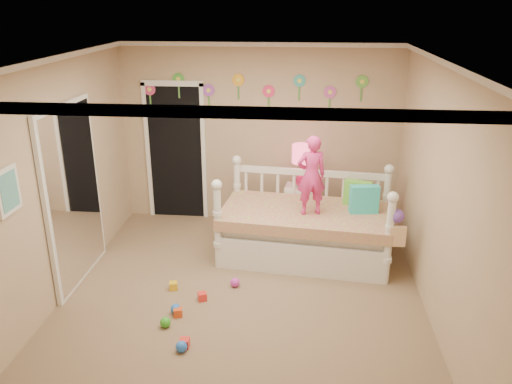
# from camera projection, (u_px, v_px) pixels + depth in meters

# --- Properties ---
(floor) EXTENTS (4.00, 4.50, 0.01)m
(floor) POSITION_uv_depth(u_px,v_px,m) (242.00, 298.00, 5.74)
(floor) COLOR #7F684C
(floor) RESTS_ON ground
(ceiling) EXTENTS (4.00, 4.50, 0.01)m
(ceiling) POSITION_uv_depth(u_px,v_px,m) (239.00, 60.00, 4.82)
(ceiling) COLOR white
(ceiling) RESTS_ON floor
(back_wall) EXTENTS (4.00, 0.01, 2.60)m
(back_wall) POSITION_uv_depth(u_px,v_px,m) (260.00, 135.00, 7.37)
(back_wall) COLOR tan
(back_wall) RESTS_ON floor
(left_wall) EXTENTS (0.01, 4.50, 2.60)m
(left_wall) POSITION_uv_depth(u_px,v_px,m) (55.00, 183.00, 5.45)
(left_wall) COLOR tan
(left_wall) RESTS_ON floor
(right_wall) EXTENTS (0.01, 4.50, 2.60)m
(right_wall) POSITION_uv_depth(u_px,v_px,m) (440.00, 196.00, 5.10)
(right_wall) COLOR tan
(right_wall) RESTS_ON floor
(crown_molding) EXTENTS (4.00, 4.50, 0.06)m
(crown_molding) POSITION_uv_depth(u_px,v_px,m) (240.00, 64.00, 4.83)
(crown_molding) COLOR white
(crown_molding) RESTS_ON ceiling
(daybed) EXTENTS (2.26, 1.38, 1.16)m
(daybed) POSITION_uv_depth(u_px,v_px,m) (305.00, 214.00, 6.49)
(daybed) COLOR white
(daybed) RESTS_ON floor
(pillow_turquoise) EXTENTS (0.37, 0.18, 0.35)m
(pillow_turquoise) POSITION_uv_depth(u_px,v_px,m) (364.00, 199.00, 6.32)
(pillow_turquoise) COLOR #29D1BE
(pillow_turquoise) RESTS_ON daybed
(pillow_lime) EXTENTS (0.36, 0.24, 0.32)m
(pillow_lime) POSITION_uv_depth(u_px,v_px,m) (358.00, 193.00, 6.56)
(pillow_lime) COLOR #75DD43
(pillow_lime) RESTS_ON daybed
(child) EXTENTS (0.41, 0.32, 0.99)m
(child) POSITION_uv_depth(u_px,v_px,m) (311.00, 175.00, 6.18)
(child) COLOR #F3378E
(child) RESTS_ON daybed
(nightstand) EXTENTS (0.45, 0.36, 0.70)m
(nightstand) POSITION_uv_depth(u_px,v_px,m) (300.00, 209.00, 7.25)
(nightstand) COLOR white
(nightstand) RESTS_ON floor
(table_lamp) EXTENTS (0.27, 0.27, 0.60)m
(table_lamp) POSITION_uv_depth(u_px,v_px,m) (302.00, 159.00, 6.98)
(table_lamp) COLOR #E41E68
(table_lamp) RESTS_ON nightstand
(closet_doorway) EXTENTS (0.90, 0.04, 2.07)m
(closet_doorway) POSITION_uv_depth(u_px,v_px,m) (176.00, 151.00, 7.56)
(closet_doorway) COLOR black
(closet_doorway) RESTS_ON back_wall
(flower_decals) EXTENTS (3.40, 0.02, 0.50)m
(flower_decals) POSITION_uv_depth(u_px,v_px,m) (253.00, 91.00, 7.15)
(flower_decals) COLOR #B2668C
(flower_decals) RESTS_ON back_wall
(mirror_closet) EXTENTS (0.07, 1.30, 2.10)m
(mirror_closet) POSITION_uv_depth(u_px,v_px,m) (74.00, 195.00, 5.82)
(mirror_closet) COLOR white
(mirror_closet) RESTS_ON left_wall
(wall_picture) EXTENTS (0.05, 0.34, 0.42)m
(wall_picture) POSITION_uv_depth(u_px,v_px,m) (8.00, 191.00, 4.53)
(wall_picture) COLOR white
(wall_picture) RESTS_ON left_wall
(hanging_bag) EXTENTS (0.20, 0.16, 0.36)m
(hanging_bag) POSITION_uv_depth(u_px,v_px,m) (396.00, 229.00, 5.78)
(hanging_bag) COLOR beige
(hanging_bag) RESTS_ON daybed
(toy_scatter) EXTENTS (0.83, 1.32, 0.11)m
(toy_scatter) POSITION_uv_depth(u_px,v_px,m) (191.00, 310.00, 5.42)
(toy_scatter) COLOR #996666
(toy_scatter) RESTS_ON floor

